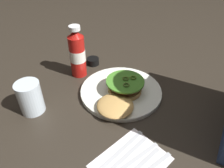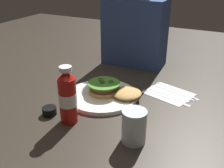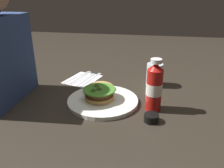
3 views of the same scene
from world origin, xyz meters
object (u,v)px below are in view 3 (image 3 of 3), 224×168
(steak_knife, at_px, (82,76))
(table_knife, at_px, (92,78))
(ketchup_bottle, at_px, (154,87))
(spoon_utensil, at_px, (89,77))
(butter_knife, at_px, (79,76))
(water_glass, at_px, (154,75))
(burger_sandwich, at_px, (100,91))
(napkin, at_px, (83,79))
(dinner_plate, at_px, (103,101))
(condiment_cup, at_px, (151,118))
(fork_utensil, at_px, (85,77))

(steak_knife, bearing_deg, table_knife, -105.08)
(steak_knife, bearing_deg, ketchup_bottle, -127.48)
(spoon_utensil, height_order, butter_knife, same)
(water_glass, bearing_deg, ketchup_bottle, 179.06)
(burger_sandwich, distance_m, napkin, 0.25)
(napkin, bearing_deg, butter_knife, 39.81)
(burger_sandwich, height_order, table_knife, burger_sandwich)
(dinner_plate, distance_m, napkin, 0.29)
(ketchup_bottle, height_order, steak_knife, ketchup_bottle)
(butter_knife, bearing_deg, steak_knife, -111.22)
(condiment_cup, xyz_separation_m, table_knife, (0.37, 0.31, -0.01))
(condiment_cup, bearing_deg, water_glass, -1.51)
(dinner_plate, xyz_separation_m, water_glass, (0.23, -0.21, 0.05))
(steak_knife, bearing_deg, burger_sandwich, -147.03)
(table_knife, height_order, steak_knife, same)
(condiment_cup, distance_m, table_knife, 0.48)
(napkin, distance_m, table_knife, 0.05)
(dinner_plate, height_order, burger_sandwich, burger_sandwich)
(water_glass, height_order, steak_knife, water_glass)
(dinner_plate, bearing_deg, condiment_cup, -119.61)
(steak_knife, bearing_deg, butter_knife, 68.78)
(napkin, distance_m, fork_utensil, 0.02)
(ketchup_bottle, distance_m, spoon_utensil, 0.45)
(condiment_cup, bearing_deg, dinner_plate, 60.39)
(ketchup_bottle, height_order, butter_knife, ketchup_bottle)
(water_glass, bearing_deg, spoon_utensil, 84.28)
(spoon_utensil, height_order, steak_knife, same)
(water_glass, distance_m, fork_utensil, 0.37)
(napkin, xyz_separation_m, table_knife, (0.01, -0.05, 0.00))
(napkin, height_order, steak_knife, steak_knife)
(napkin, bearing_deg, burger_sandwich, -145.76)
(burger_sandwich, bearing_deg, steak_knife, 32.97)
(burger_sandwich, bearing_deg, condiment_cup, -123.95)
(water_glass, height_order, spoon_utensil, water_glass)
(dinner_plate, distance_m, ketchup_bottle, 0.23)
(dinner_plate, xyz_separation_m, butter_knife, (0.28, 0.19, -0.00))
(water_glass, relative_size, table_knife, 0.50)
(ketchup_bottle, relative_size, condiment_cup, 3.90)
(condiment_cup, height_order, spoon_utensil, condiment_cup)
(spoon_utensil, bearing_deg, condiment_cup, -138.34)
(burger_sandwich, height_order, steak_knife, burger_sandwich)
(burger_sandwich, relative_size, butter_knife, 1.07)
(napkin, height_order, spoon_utensil, spoon_utensil)
(burger_sandwich, bearing_deg, fork_utensil, 30.63)
(condiment_cup, xyz_separation_m, fork_utensil, (0.37, 0.35, -0.01))
(water_glass, xyz_separation_m, butter_knife, (0.05, 0.40, -0.05))
(table_knife, xyz_separation_m, steak_knife, (0.02, 0.06, 0.00))
(ketchup_bottle, bearing_deg, butter_knife, 53.15)
(fork_utensil, xyz_separation_m, steak_knife, (0.01, 0.02, 0.00))
(fork_utensil, relative_size, butter_knife, 0.90)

